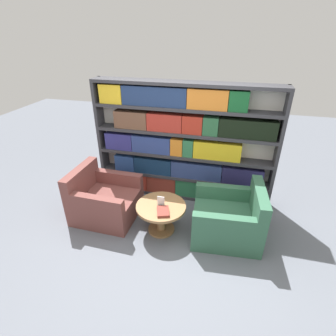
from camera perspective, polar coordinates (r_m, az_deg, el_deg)
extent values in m
plane|color=slate|center=(3.81, -0.88, -16.50)|extent=(14.00, 14.00, 0.00)
cube|color=silver|center=(4.43, 3.70, 5.80)|extent=(2.94, 0.05, 1.99)
cube|color=#333338|center=(4.77, -14.05, 6.68)|extent=(0.05, 0.30, 1.99)
cube|color=#333338|center=(4.32, 22.60, 2.98)|extent=(0.05, 0.30, 1.99)
cube|color=#333338|center=(4.78, 3.07, -5.55)|extent=(2.84, 0.30, 0.05)
cube|color=#333338|center=(4.58, 3.19, -1.68)|extent=(2.84, 0.30, 0.05)
cube|color=#333338|center=(4.40, 3.32, 2.80)|extent=(2.84, 0.30, 0.05)
cube|color=#333338|center=(4.24, 3.47, 7.64)|extent=(2.84, 0.30, 0.05)
cube|color=#333338|center=(4.12, 3.64, 12.82)|extent=(2.84, 0.30, 0.05)
cube|color=#333338|center=(4.03, 3.80, 17.92)|extent=(2.84, 0.30, 0.05)
cube|color=#B23627|center=(4.86, -6.93, -2.55)|extent=(0.45, 0.20, 0.31)
cube|color=maroon|center=(4.73, -1.30, -3.31)|extent=(0.52, 0.20, 0.31)
cube|color=#286E45|center=(4.65, 4.21, -4.01)|extent=(0.39, 0.20, 0.31)
cube|color=brown|center=(4.61, 9.47, -4.65)|extent=(0.45, 0.20, 0.31)
cube|color=brown|center=(4.62, 15.35, -5.32)|extent=(0.48, 0.20, 0.31)
cube|color=navy|center=(4.75, -9.08, 1.41)|extent=(0.36, 0.20, 0.28)
cube|color=#132C4F|center=(4.59, -3.14, 0.73)|extent=(0.65, 0.20, 0.28)
cube|color=navy|center=(4.45, 6.22, -0.36)|extent=(0.84, 0.20, 0.28)
cube|color=#22214D|center=(4.43, 15.85, -1.46)|extent=(0.65, 0.20, 0.28)
cube|color=navy|center=(4.61, -10.36, 5.94)|extent=(0.48, 0.20, 0.29)
cube|color=navy|center=(4.42, -3.50, 5.35)|extent=(0.66, 0.20, 0.29)
cube|color=orange|center=(4.32, 2.02, 4.82)|extent=(0.19, 0.20, 0.29)
cube|color=#2D6E46|center=(4.29, 4.49, 4.56)|extent=(0.17, 0.20, 0.29)
cube|color=gold|center=(4.25, 10.65, 3.89)|extent=(0.74, 0.20, 0.29)
cube|color=brown|center=(4.39, -7.90, 10.47)|extent=(0.55, 0.20, 0.28)
cube|color=#A62D23|center=(4.22, -0.63, 10.00)|extent=(0.56, 0.20, 0.28)
cube|color=#A62B1D|center=(4.14, 5.42, 9.50)|extent=(0.31, 0.20, 0.28)
cube|color=#285938|center=(4.11, 9.32, 9.11)|extent=(0.23, 0.20, 0.28)
cube|color=black|center=(4.11, 16.92, 8.24)|extent=(0.84, 0.20, 0.28)
cube|color=gold|center=(4.40, -12.05, 15.62)|extent=(0.37, 0.20, 0.29)
cube|color=navy|center=(4.16, -2.92, 15.44)|extent=(1.01, 0.20, 0.29)
cube|color=orange|center=(4.00, 8.67, 14.66)|extent=(0.59, 0.20, 0.29)
cube|color=#165228|center=(3.99, 15.16, 13.97)|extent=(0.27, 0.20, 0.29)
cube|color=brown|center=(4.31, -13.13, -7.89)|extent=(0.96, 0.87, 0.38)
cube|color=brown|center=(4.28, -18.42, -2.53)|extent=(0.16, 0.85, 0.42)
cube|color=brown|center=(3.86, -15.15, -7.48)|extent=(0.80, 0.14, 0.22)
cube|color=brown|center=(4.38, -10.59, -2.21)|extent=(0.80, 0.14, 0.22)
cube|color=#336047|center=(3.94, 12.45, -11.76)|extent=(1.00, 0.92, 0.38)
cube|color=#336047|center=(3.76, 19.17, -7.37)|extent=(0.20, 0.85, 0.42)
cube|color=#336047|center=(4.05, 11.76, -5.13)|extent=(0.80, 0.18, 0.22)
cube|color=#336047|center=(3.46, 11.96, -11.71)|extent=(0.80, 0.18, 0.22)
cylinder|color=olive|center=(3.92, -1.50, -11.01)|extent=(0.13, 0.13, 0.41)
cylinder|color=olive|center=(4.04, -1.47, -13.09)|extent=(0.39, 0.39, 0.03)
cylinder|color=olive|center=(3.78, -1.55, -8.38)|extent=(0.72, 0.72, 0.04)
cube|color=black|center=(3.76, -1.55, -8.07)|extent=(0.06, 0.06, 0.01)
cube|color=white|center=(3.72, -1.56, -7.20)|extent=(0.10, 0.01, 0.15)
cube|color=brown|center=(3.62, -1.09, -9.44)|extent=(0.23, 0.27, 0.04)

